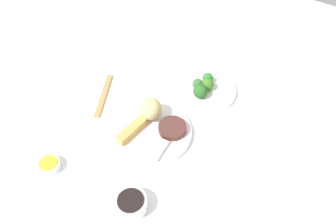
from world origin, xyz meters
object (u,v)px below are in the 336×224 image
at_px(sauce_ramekin_hot_mustard, 49,165).
at_px(main_plate, 152,133).
at_px(soy_sauce_bowl, 131,204).
at_px(chopsticks_pair, 104,95).
at_px(broccoli_plate, 206,90).

bearing_deg(sauce_ramekin_hot_mustard, main_plate, 53.84).
height_order(main_plate, soy_sauce_bowl, soy_sauce_bowl).
distance_m(sauce_ramekin_hot_mustard, chopsticks_pair, 0.33).
distance_m(main_plate, broccoli_plate, 0.28).
height_order(sauce_ramekin_hot_mustard, chopsticks_pair, sauce_ramekin_hot_mustard).
bearing_deg(chopsticks_pair, sauce_ramekin_hot_mustard, -81.00).
bearing_deg(soy_sauce_bowl, main_plate, 110.59).
height_order(soy_sauce_bowl, chopsticks_pair, soy_sauce_bowl).
height_order(broccoli_plate, sauce_ramekin_hot_mustard, sauce_ramekin_hot_mustard).
distance_m(main_plate, sauce_ramekin_hot_mustard, 0.33).
bearing_deg(sauce_ramekin_hot_mustard, broccoli_plate, 64.87).
relative_size(broccoli_plate, soy_sauce_bowl, 2.45).
relative_size(soy_sauce_bowl, sauce_ramekin_hot_mustard, 1.34).
bearing_deg(main_plate, broccoli_plate, 78.11).
bearing_deg(sauce_ramekin_hot_mustard, chopsticks_pair, 99.00).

